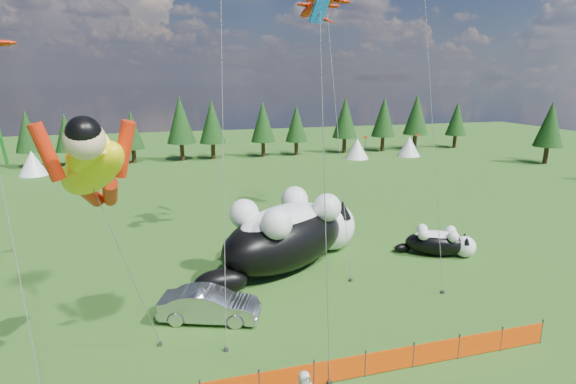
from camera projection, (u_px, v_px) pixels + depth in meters
name	position (u px, v px, depth m)	size (l,w,h in m)	color
ground	(267.00, 344.00, 18.68)	(160.00, 160.00, 0.00)	#0F370A
safety_fence	(287.00, 379.00, 15.76)	(22.06, 0.06, 1.10)	#262626
tree_line	(190.00, 130.00, 59.67)	(90.00, 4.00, 8.00)	black
festival_tents	(279.00, 152.00, 58.54)	(50.00, 3.20, 2.80)	white
cat_large	(291.00, 232.00, 26.15)	(10.77, 8.10, 4.29)	black
cat_small	(439.00, 242.00, 27.96)	(4.60, 3.24, 1.79)	black
car	(209.00, 305.00, 20.41)	(1.58, 4.54, 1.50)	#B4B5B9
superhero_kite	(91.00, 169.00, 14.96)	(6.17, 6.30, 10.08)	yellow
gecko_kite	(324.00, 1.00, 27.56)	(5.42, 10.59, 17.20)	red
diamond_kite_c	(320.00, 26.00, 13.73)	(1.06, 1.12, 13.58)	#0B5CB2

